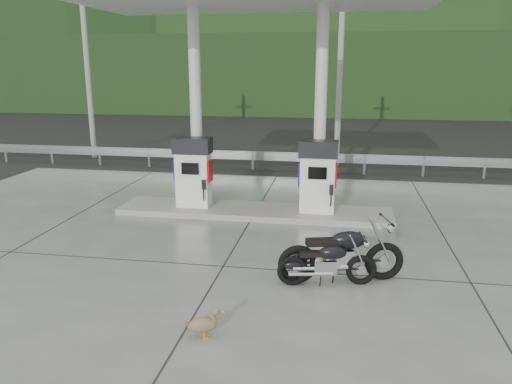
% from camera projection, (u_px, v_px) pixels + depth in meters
% --- Properties ---
extents(ground, '(160.00, 160.00, 0.00)m').
position_uv_depth(ground, '(234.00, 249.00, 10.50)').
color(ground, black).
rests_on(ground, ground).
extents(forecourt_apron, '(18.00, 14.00, 0.02)m').
position_uv_depth(forecourt_apron, '(234.00, 248.00, 10.50)').
color(forecourt_apron, slate).
rests_on(forecourt_apron, ground).
extents(pump_island, '(7.00, 1.40, 0.15)m').
position_uv_depth(pump_island, '(254.00, 211.00, 12.87)').
color(pump_island, gray).
rests_on(pump_island, forecourt_apron).
extents(gas_pump_left, '(0.95, 0.55, 1.80)m').
position_uv_depth(gas_pump_left, '(193.00, 172.00, 12.89)').
color(gas_pump_left, white).
rests_on(gas_pump_left, pump_island).
extents(gas_pump_right, '(0.95, 0.55, 1.80)m').
position_uv_depth(gas_pump_right, '(318.00, 177.00, 12.37)').
color(gas_pump_right, white).
rests_on(gas_pump_right, pump_island).
extents(canopy_column_left, '(0.30, 0.30, 5.00)m').
position_uv_depth(canopy_column_left, '(196.00, 108.00, 12.87)').
color(canopy_column_left, white).
rests_on(canopy_column_left, pump_island).
extents(canopy_column_right, '(0.30, 0.30, 5.00)m').
position_uv_depth(canopy_column_right, '(320.00, 110.00, 12.35)').
color(canopy_column_right, white).
rests_on(canopy_column_right, pump_island).
extents(guardrail, '(26.00, 0.16, 1.42)m').
position_uv_depth(guardrail, '(280.00, 152.00, 17.97)').
color(guardrail, gray).
rests_on(guardrail, ground).
extents(road, '(60.00, 7.00, 0.01)m').
position_uv_depth(road, '(290.00, 155.00, 21.49)').
color(road, black).
rests_on(road, ground).
extents(utility_pole_a, '(0.22, 0.22, 8.00)m').
position_uv_depth(utility_pole_a, '(87.00, 59.00, 19.88)').
color(utility_pole_a, gray).
rests_on(utility_pole_a, ground).
extents(utility_pole_b, '(0.22, 0.22, 8.00)m').
position_uv_depth(utility_pole_b, '(340.00, 58.00, 18.26)').
color(utility_pole_b, gray).
rests_on(utility_pole_b, ground).
extents(tree_band, '(80.00, 6.00, 6.00)m').
position_uv_depth(tree_band, '(315.00, 75.00, 38.41)').
color(tree_band, black).
rests_on(tree_band, ground).
extents(forested_hills, '(100.00, 40.00, 140.00)m').
position_uv_depth(forested_hills, '(326.00, 93.00, 67.81)').
color(forested_hills, black).
rests_on(forested_hills, ground).
extents(motorcycle_left, '(1.70, 0.83, 0.77)m').
position_uv_depth(motorcycle_left, '(327.00, 264.00, 8.67)').
color(motorcycle_left, black).
rests_on(motorcycle_left, forecourt_apron).
extents(motorcycle_right, '(2.21, 1.17, 1.00)m').
position_uv_depth(motorcycle_right, '(341.00, 254.00, 8.79)').
color(motorcycle_right, black).
rests_on(motorcycle_right, forecourt_apron).
extents(duck, '(0.53, 0.33, 0.37)m').
position_uv_depth(duck, '(202.00, 325.00, 7.02)').
color(duck, brown).
rests_on(duck, forecourt_apron).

